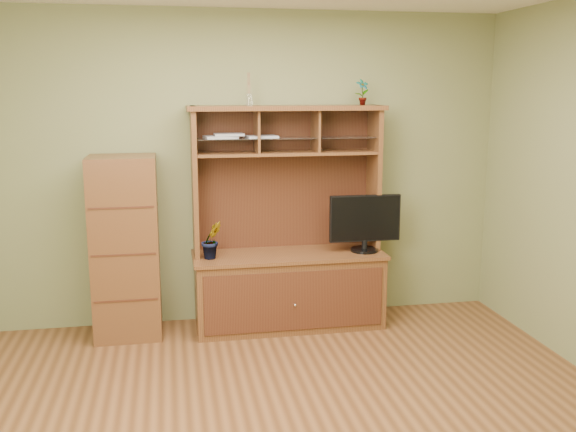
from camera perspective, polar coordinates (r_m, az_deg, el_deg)
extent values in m
cube|color=#543118|center=(4.15, 0.38, -18.27)|extent=(4.50, 4.00, 0.02)
cube|color=olive|center=(5.64, -3.51, 4.23)|extent=(4.50, 0.02, 2.70)
cube|color=olive|center=(1.82, 12.88, -11.08)|extent=(4.50, 0.02, 2.70)
cube|color=#4E2B16|center=(5.61, 0.05, -6.67)|extent=(1.60, 0.55, 0.62)
cube|color=#3D1B10|center=(5.35, 0.61, -7.57)|extent=(1.50, 0.01, 0.50)
sphere|color=silver|center=(5.35, 0.64, -7.93)|extent=(0.02, 0.02, 0.02)
cube|color=#4E2B16|center=(5.52, 0.05, -3.46)|extent=(1.64, 0.59, 0.03)
cube|color=#4E2B16|center=(5.41, -8.30, 3.03)|extent=(0.04, 0.35, 1.25)
cube|color=#4E2B16|center=(5.69, 7.62, 3.45)|extent=(0.04, 0.35, 1.25)
cube|color=#3D1B10|center=(5.66, -0.44, 3.50)|extent=(1.52, 0.02, 1.25)
cube|color=#4E2B16|center=(5.45, -0.14, 9.59)|extent=(1.66, 0.40, 0.04)
cube|color=#4E2B16|center=(5.47, -0.14, 5.61)|extent=(1.52, 0.32, 0.02)
cube|color=#4E2B16|center=(5.41, -2.80, 7.52)|extent=(0.02, 0.31, 0.35)
cube|color=#4E2B16|center=(5.51, 2.47, 7.58)|extent=(0.02, 0.31, 0.35)
cube|color=silver|center=(5.45, -0.12, 6.96)|extent=(1.50, 0.27, 0.01)
cylinder|color=black|center=(5.62, 6.81, -3.00)|extent=(0.24, 0.24, 0.02)
cylinder|color=black|center=(5.61, 6.82, -2.50)|extent=(0.05, 0.05, 0.08)
cube|color=black|center=(5.56, 6.87, -0.20)|extent=(0.62, 0.06, 0.40)
imported|color=#25531C|center=(5.34, -6.80, -2.13)|extent=(0.21, 0.19, 0.32)
imported|color=#396F27|center=(5.60, 6.63, 10.89)|extent=(0.13, 0.10, 0.22)
cylinder|color=silver|center=(5.40, -3.49, 10.28)|extent=(0.05, 0.05, 0.10)
cylinder|color=#8F6747|center=(5.39, -3.51, 11.72)|extent=(0.03, 0.03, 0.17)
cube|color=#A4A4A8|center=(5.38, -6.02, 7.00)|extent=(0.29, 0.23, 0.02)
cube|color=#A4A4A8|center=(5.39, -5.28, 7.23)|extent=(0.24, 0.19, 0.02)
cube|color=#A4A4A8|center=(5.42, -2.37, 7.07)|extent=(0.27, 0.22, 0.02)
cube|color=#4E2B16|center=(5.45, -14.24, -2.72)|extent=(0.54, 0.48, 1.51)
cube|color=#3D1B10|center=(5.32, -14.20, -7.30)|extent=(0.50, 0.01, 0.02)
cube|color=#3D1B10|center=(5.21, -14.40, -3.36)|extent=(0.50, 0.01, 0.01)
cube|color=#3D1B10|center=(5.13, -14.60, 0.72)|extent=(0.50, 0.01, 0.02)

